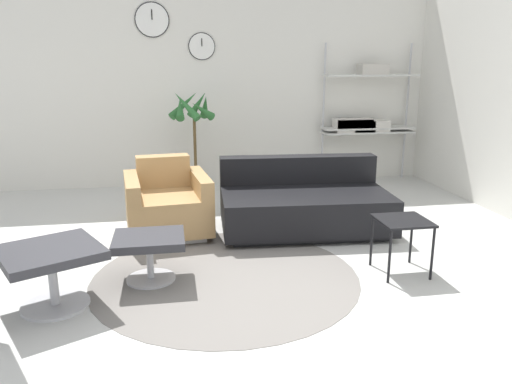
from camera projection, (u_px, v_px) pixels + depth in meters
The scene contains 9 objects.
ground_plane at pixel (241, 276), 3.78m from camera, with size 12.00×12.00×0.00m, color silver.
wall_back at pixel (206, 76), 6.35m from camera, with size 12.00×0.09×2.80m.
round_rug at pixel (226, 277), 3.75m from camera, with size 2.00×2.00×0.01m.
ottoman at pixel (149, 247), 3.64m from camera, with size 0.51×0.43×0.35m.
armchair_red at pixel (167, 206), 4.66m from camera, with size 0.82×0.86×0.70m.
couch_low at pixel (304, 205), 4.80m from camera, with size 1.63×1.03×0.66m.
side_table at pixel (403, 226), 3.76m from camera, with size 0.37×0.37×0.43m.
potted_plant at pixel (194, 143), 6.01m from camera, with size 0.57×0.60×1.26m.
shelf_unit at pixel (363, 114), 6.59m from camera, with size 1.24×0.28×1.81m.
Camera 1 is at (-0.48, -3.46, 1.57)m, focal length 35.00 mm.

